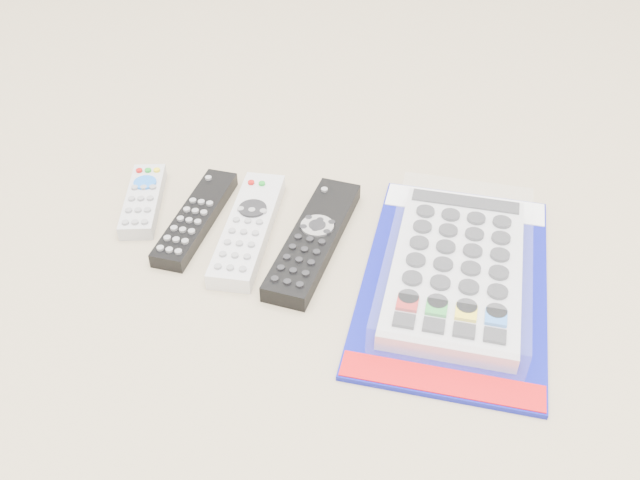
% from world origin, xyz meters
% --- Properties ---
extents(remote_small_grey, '(0.07, 0.15, 0.02)m').
position_xyz_m(remote_small_grey, '(-0.22, 0.07, 0.01)').
color(remote_small_grey, '#A9A9AB').
rests_on(remote_small_grey, ground).
extents(remote_slim_black, '(0.06, 0.19, 0.02)m').
position_xyz_m(remote_slim_black, '(-0.14, 0.05, 0.01)').
color(remote_slim_black, black).
rests_on(remote_slim_black, ground).
extents(remote_silver_dvd, '(0.06, 0.21, 0.02)m').
position_xyz_m(remote_silver_dvd, '(-0.06, 0.04, 0.01)').
color(remote_silver_dvd, silver).
rests_on(remote_silver_dvd, ground).
extents(remote_large_black, '(0.09, 0.23, 0.03)m').
position_xyz_m(remote_large_black, '(0.02, 0.03, 0.01)').
color(remote_large_black, black).
rests_on(remote_large_black, ground).
extents(jumbo_remote_packaged, '(0.23, 0.36, 0.05)m').
position_xyz_m(jumbo_remote_packaged, '(0.20, -0.00, 0.02)').
color(jumbo_remote_packaged, '#0C128C').
rests_on(jumbo_remote_packaged, ground).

